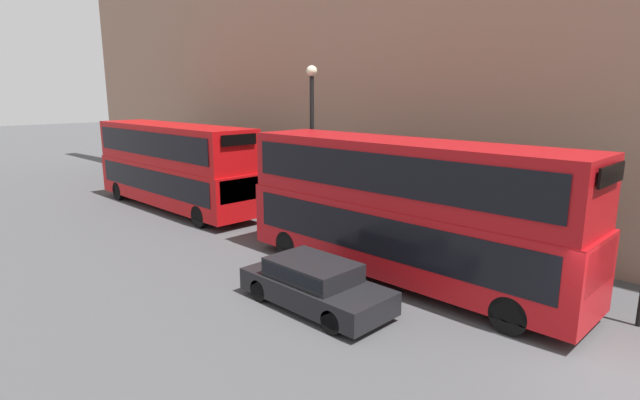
# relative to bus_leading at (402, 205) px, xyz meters

# --- Properties ---
(ground_plane) EXTENTS (200.00, 200.00, 0.00)m
(ground_plane) POSITION_rel_bus_leading_xyz_m (-1.60, -6.62, -2.45)
(ground_plane) COLOR #424244
(bus_leading) EXTENTS (2.59, 11.45, 4.46)m
(bus_leading) POSITION_rel_bus_leading_xyz_m (0.00, 0.00, 0.00)
(bus_leading) COLOR #A80F14
(bus_leading) RESTS_ON ground
(bus_second_in_queue) EXTENTS (2.59, 11.50, 4.31)m
(bus_second_in_queue) POSITION_rel_bus_leading_xyz_m (-0.00, 14.16, -0.08)
(bus_second_in_queue) COLOR #B20C0F
(bus_second_in_queue) RESTS_ON ground
(car_dark_sedan) EXTENTS (1.88, 4.48, 1.33)m
(car_dark_sedan) POSITION_rel_bus_leading_xyz_m (-3.40, 0.46, -1.75)
(car_dark_sedan) COLOR black
(car_dark_sedan) RESTS_ON ground
(street_lamp) EXTENTS (0.44, 0.44, 6.96)m
(street_lamp) POSITION_rel_bus_leading_xyz_m (2.11, 6.18, 1.80)
(street_lamp) COLOR black
(street_lamp) RESTS_ON ground
(pedestrian) EXTENTS (0.36, 0.36, 1.60)m
(pedestrian) POSITION_rel_bus_leading_xyz_m (2.90, 6.30, -1.72)
(pedestrian) COLOR brown
(pedestrian) RESTS_ON ground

